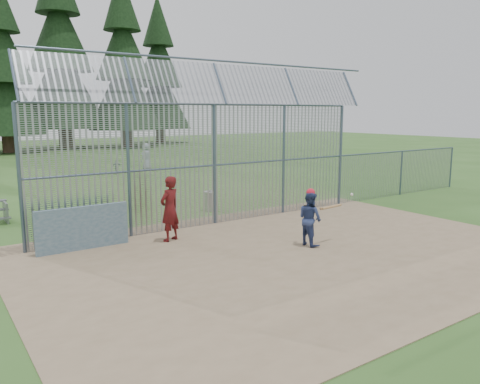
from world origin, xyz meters
TOP-DOWN VIEW (x-y plane):
  - ground at (0.00, 0.00)m, footprint 120.00×120.00m
  - dirt_infield at (0.00, -0.50)m, footprint 14.00×10.00m
  - dugout_wall at (-4.60, 2.90)m, footprint 2.50×0.12m
  - batter at (0.81, -0.31)m, footprint 0.60×0.76m
  - onlooker at (-2.24, 2.35)m, footprint 0.82×0.69m
  - bg_kid_standing at (4.11, 18.68)m, footprint 1.02×0.90m
  - bg_kid_seated at (1.84, 17.94)m, footprint 0.57×0.47m
  - batting_gear at (1.01, -0.34)m, footprint 1.88×0.36m
  - trash_can at (0.97, 5.44)m, footprint 0.56×0.56m
  - backstop_fence at (1.81, 3.43)m, footprint 20.09×0.81m
  - conifer_row at (1.93, 41.51)m, footprint 38.48×12.26m

SIDE VIEW (x-z plane):
  - ground at x=0.00m, z-range 0.00..0.00m
  - dirt_infield at x=0.00m, z-range 0.00..0.02m
  - trash_can at x=0.97m, z-range -0.03..0.79m
  - bg_kid_seated at x=1.84m, z-range 0.00..0.91m
  - dugout_wall at x=-4.60m, z-range 0.02..1.22m
  - batter at x=0.81m, z-range 0.02..1.55m
  - bg_kid_standing at x=4.11m, z-range 0.00..1.76m
  - onlooker at x=-2.24m, z-range 0.02..1.93m
  - batting_gear at x=1.01m, z-range 1.10..1.73m
  - backstop_fence at x=1.81m, z-range -0.29..5.01m
  - conifer_row at x=1.93m, z-range 0.73..20.93m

